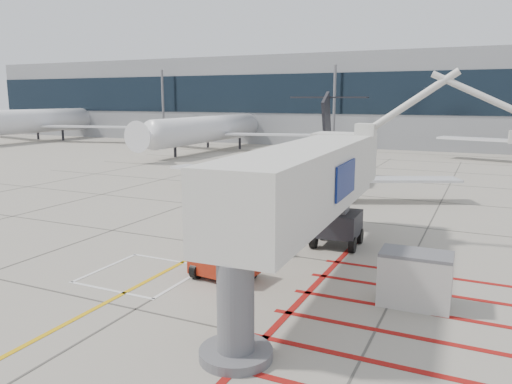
% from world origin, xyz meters
% --- Properties ---
extents(ground_plane, '(260.00, 260.00, 0.00)m').
position_xyz_m(ground_plane, '(0.00, 0.00, 0.00)').
color(ground_plane, '#9E9888').
rests_on(ground_plane, ground).
extents(regional_jet, '(26.33, 31.70, 7.69)m').
position_xyz_m(regional_jet, '(-1.33, 13.40, 3.84)').
color(regional_jet, silver).
rests_on(regional_jet, ground_plane).
extents(jet_bridge, '(9.42, 18.63, 7.31)m').
position_xyz_m(jet_bridge, '(4.49, 0.77, 3.66)').
color(jet_bridge, silver).
rests_on(jet_bridge, ground_plane).
extents(pushback_tug, '(2.74, 1.88, 1.50)m').
position_xyz_m(pushback_tug, '(1.34, 0.04, 0.75)').
color(pushback_tug, '#AD2510').
rests_on(pushback_tug, ground_plane).
extents(baggage_cart, '(1.97, 1.48, 1.11)m').
position_xyz_m(baggage_cart, '(-0.11, 8.02, 0.56)').
color(baggage_cart, '#535358').
rests_on(baggage_cart, ground_plane).
extents(ground_power_unit, '(2.50, 1.50, 1.95)m').
position_xyz_m(ground_power_unit, '(8.81, 0.58, 0.98)').
color(ground_power_unit, '#BBB7B2').
rests_on(ground_power_unit, ground_plane).
extents(cone_nose, '(0.33, 0.33, 0.46)m').
position_xyz_m(cone_nose, '(-0.86, 3.08, 0.23)').
color(cone_nose, '#FF600D').
rests_on(cone_nose, ground_plane).
extents(cone_side, '(0.31, 0.31, 0.43)m').
position_xyz_m(cone_side, '(2.44, 7.01, 0.22)').
color(cone_side, '#FF570D').
rests_on(cone_side, ground_plane).
extents(terminal_building, '(180.00, 28.00, 14.00)m').
position_xyz_m(terminal_building, '(10.00, 70.00, 7.00)').
color(terminal_building, gray).
rests_on(terminal_building, ground_plane).
extents(terminal_glass_band, '(180.00, 0.10, 6.00)m').
position_xyz_m(terminal_glass_band, '(10.00, 55.95, 8.00)').
color(terminal_glass_band, black).
rests_on(terminal_glass_band, ground_plane).
extents(bg_aircraft_a, '(36.38, 40.42, 12.13)m').
position_xyz_m(bg_aircraft_a, '(-60.26, 46.00, 6.06)').
color(bg_aircraft_a, silver).
rests_on(bg_aircraft_a, ground_plane).
extents(bg_aircraft_b, '(32.42, 36.03, 10.81)m').
position_xyz_m(bg_aircraft_b, '(-24.94, 46.00, 5.40)').
color(bg_aircraft_b, silver).
rests_on(bg_aircraft_b, ground_plane).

